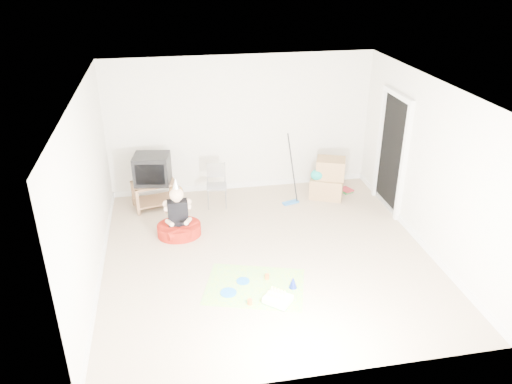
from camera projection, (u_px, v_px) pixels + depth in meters
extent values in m
plane|color=tan|center=(267.00, 255.00, 7.74)|extent=(5.00, 5.00, 0.00)
cube|color=black|center=(392.00, 154.00, 8.76)|extent=(0.02, 0.90, 2.05)
cube|color=#906341|center=(154.00, 183.00, 9.00)|extent=(0.86, 0.65, 0.03)
cube|color=#906341|center=(155.00, 200.00, 9.16)|extent=(0.86, 0.65, 0.03)
cube|color=#906341|center=(138.00, 203.00, 8.80)|extent=(0.06, 0.06, 0.48)
cube|color=#906341|center=(177.00, 196.00, 9.06)|extent=(0.06, 0.06, 0.48)
cube|color=#906341|center=(133.00, 193.00, 9.15)|extent=(0.06, 0.06, 0.48)
cube|color=#906341|center=(171.00, 187.00, 9.41)|extent=(0.06, 0.06, 0.48)
cube|color=black|center=(152.00, 169.00, 8.88)|extent=(0.69, 0.60, 0.53)
cube|color=gray|center=(217.00, 187.00, 9.07)|extent=(0.39, 0.37, 0.03)
cylinder|color=gray|center=(208.00, 186.00, 9.05)|extent=(0.02, 0.02, 0.80)
cylinder|color=gray|center=(225.00, 186.00, 9.07)|extent=(0.02, 0.02, 0.80)
cube|color=#A0794D|center=(326.00, 187.00, 9.48)|extent=(0.74, 0.66, 0.39)
cube|color=#A0794D|center=(331.00, 168.00, 9.33)|extent=(0.64, 0.57, 0.37)
ellipsoid|color=#0C8E83|center=(318.00, 175.00, 9.26)|extent=(0.26, 0.18, 0.21)
cube|color=blue|center=(291.00, 202.00, 9.31)|extent=(0.33, 0.20, 0.03)
cylinder|color=black|center=(292.00, 172.00, 9.03)|extent=(0.15, 0.40, 1.22)
cube|color=#257130|center=(346.00, 191.00, 9.76)|extent=(0.27, 0.30, 0.03)
cube|color=maroon|center=(346.00, 189.00, 9.75)|extent=(0.27, 0.30, 0.03)
cylinder|color=#A81B0F|center=(179.00, 230.00, 8.24)|extent=(0.73, 0.73, 0.20)
cube|color=black|center=(178.00, 213.00, 8.10)|extent=(0.33, 0.19, 0.44)
sphere|color=beige|center=(176.00, 195.00, 7.96)|extent=(0.23, 0.23, 0.23)
cone|color=white|center=(176.00, 183.00, 7.87)|extent=(0.12, 0.12, 0.17)
cube|color=#FA34A0|center=(255.00, 286.00, 7.01)|extent=(1.59, 1.34, 0.01)
cube|color=white|center=(278.00, 299.00, 6.67)|extent=(0.44, 0.43, 0.09)
cube|color=green|center=(278.00, 302.00, 6.68)|extent=(0.44, 0.43, 0.01)
cylinder|color=beige|center=(268.00, 294.00, 6.65)|extent=(0.01, 0.01, 0.07)
cylinder|color=beige|center=(271.00, 295.00, 6.62)|extent=(0.01, 0.01, 0.07)
cylinder|color=beige|center=(275.00, 296.00, 6.60)|extent=(0.01, 0.01, 0.07)
cylinder|color=beige|center=(278.00, 298.00, 6.58)|extent=(0.01, 0.01, 0.07)
cylinder|color=beige|center=(281.00, 299.00, 6.56)|extent=(0.01, 0.01, 0.07)
cylinder|color=beige|center=(284.00, 300.00, 6.54)|extent=(0.01, 0.01, 0.07)
cylinder|color=beige|center=(272.00, 290.00, 6.73)|extent=(0.01, 0.01, 0.07)
cylinder|color=beige|center=(275.00, 291.00, 6.71)|extent=(0.01, 0.01, 0.07)
cylinder|color=beige|center=(278.00, 292.00, 6.69)|extent=(0.01, 0.01, 0.07)
cylinder|color=beige|center=(282.00, 293.00, 6.66)|extent=(0.01, 0.01, 0.07)
cylinder|color=beige|center=(285.00, 294.00, 6.64)|extent=(0.01, 0.01, 0.07)
cylinder|color=blue|center=(243.00, 281.00, 7.11)|extent=(0.24, 0.24, 0.01)
cylinder|color=blue|center=(228.00, 293.00, 6.87)|extent=(0.31, 0.31, 0.01)
cylinder|color=orange|center=(267.00, 277.00, 7.15)|extent=(0.06, 0.06, 0.07)
cylinder|color=orange|center=(250.00, 302.00, 6.64)|extent=(0.07, 0.07, 0.07)
cone|color=#192FB5|center=(293.00, 282.00, 6.94)|extent=(0.17, 0.17, 0.17)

